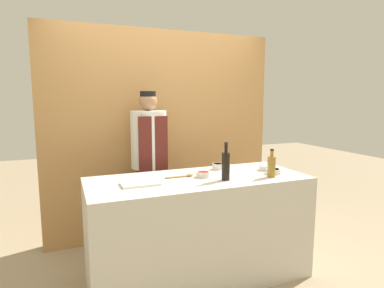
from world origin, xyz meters
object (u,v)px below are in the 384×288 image
Objects in this scene: cutting_board at (140,184)px; wooden_spoon at (184,176)px; sauce_bowl_brown at (267,167)px; sauce_bowl_yellow at (274,171)px; sauce_bowl_green at (218,166)px; chef_center at (149,165)px; bottle_vinegar at (271,166)px; sauce_bowl_red at (203,174)px; bottle_soy at (226,165)px.

wooden_spoon is at bearing 14.57° from cutting_board.
sauce_bowl_brown reaches higher than sauce_bowl_yellow.
chef_center is at bearing 137.84° from sauce_bowl_green.
cutting_board is at bearing -161.50° from sauce_bowl_green.
bottle_vinegar reaches higher than sauce_bowl_green.
bottle_vinegar reaches higher than sauce_bowl_red.
chef_center is (-0.86, 0.97, -0.12)m from bottle_vinegar.
sauce_bowl_red is 0.91× the size of sauce_bowl_yellow.
bottle_soy is 0.43m from bottle_vinegar.
chef_center reaches higher than cutting_board.
sauce_bowl_green is at bearing 72.52° from bottle_soy.
sauce_bowl_red is 0.80m from chef_center.
sauce_bowl_green is at bearing 22.19° from wooden_spoon.
chef_center reaches higher than bottle_soy.
bottle_vinegar is at bearing -56.87° from sauce_bowl_green.
bottle_soy reaches higher than sauce_bowl_red.
wooden_spoon is at bearing -78.45° from chef_center.
cutting_board is 0.95× the size of bottle_soy.
bottle_vinegar is at bearing -117.43° from sauce_bowl_brown.
wooden_spoon is at bearing 159.49° from sauce_bowl_red.
wooden_spoon is (-0.82, 0.19, -0.01)m from sauce_bowl_yellow.
chef_center is at bearing 137.52° from sauce_bowl_yellow.
chef_center is (-0.14, 0.68, -0.03)m from wooden_spoon.
sauce_bowl_green is at bearing -42.16° from chef_center.
sauce_bowl_brown is at bearing 62.57° from bottle_vinegar.
sauce_bowl_green reaches higher than sauce_bowl_yellow.
sauce_bowl_yellow is at bearing -13.35° from wooden_spoon.
sauce_bowl_yellow is 1.30m from chef_center.
wooden_spoon is 0.16× the size of chef_center.
cutting_board is (-0.58, -0.05, -0.02)m from sauce_bowl_red.
sauce_bowl_yellow is 0.08× the size of chef_center.
sauce_bowl_yellow is 0.53× the size of bottle_vinegar.
sauce_bowl_yellow is 0.54m from sauce_bowl_green.
sauce_bowl_yellow is (0.66, -0.13, 0.00)m from sauce_bowl_red.
bottle_soy is 1.23× the size of wooden_spoon.
bottle_vinegar is at bearing -8.95° from cutting_board.
sauce_bowl_red is 0.07× the size of chef_center.
cutting_board is (-0.84, -0.28, -0.02)m from sauce_bowl_green.
chef_center is at bearing 70.69° from cutting_board.
bottle_soy is 0.19× the size of chef_center.
sauce_bowl_red is at bearing -138.19° from sauce_bowl_green.
sauce_bowl_red reaches higher than wooden_spoon.
sauce_bowl_yellow is at bearing 4.20° from bottle_soy.
sauce_bowl_red is 0.46× the size of wooden_spoon.
sauce_bowl_green reaches higher than sauce_bowl_red.
cutting_board is 0.84m from chef_center.
bottle_soy reaches higher than sauce_bowl_yellow.
sauce_bowl_red is 1.10× the size of sauce_bowl_green.
chef_center is (-0.99, 0.72, -0.04)m from sauce_bowl_brown.
sauce_bowl_yellow is at bearing -3.98° from cutting_board.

